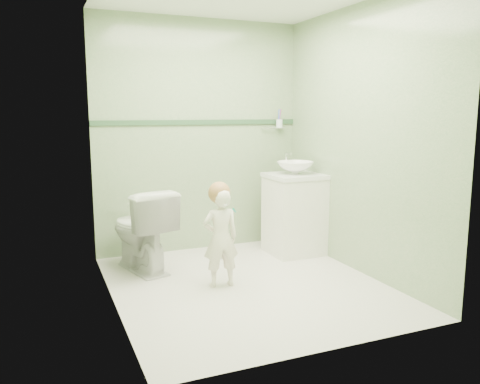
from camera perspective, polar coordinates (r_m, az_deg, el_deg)
name	(u,v)px	position (r m, az deg, el deg)	size (l,w,h in m)	color
ground	(247,285)	(4.20, 0.80, -10.87)	(2.50, 2.50, 0.00)	silver
room_shell	(247,144)	(3.95, 0.84, 5.69)	(2.50, 2.54, 2.40)	#7DA172
trim_stripe	(200,122)	(5.10, -4.78, 8.18)	(2.20, 0.02, 0.05)	#2F5233
vanity	(294,215)	(5.05, 6.39, -2.72)	(0.52, 0.50, 0.80)	white
counter	(295,176)	(4.99, 6.48, 1.90)	(0.54, 0.52, 0.04)	white
basin	(295,168)	(4.98, 6.50, 2.85)	(0.37, 0.37, 0.13)	white
faucet	(287,158)	(5.13, 5.51, 3.96)	(0.03, 0.13, 0.18)	silver
cup_holder	(279,123)	(5.39, 4.56, 8.06)	(0.26, 0.07, 0.21)	silver
toilet	(141,230)	(4.56, -11.56, -4.37)	(0.43, 0.76, 0.77)	white
toddler	(221,238)	(4.07, -2.29, -5.43)	(0.30, 0.20, 0.83)	white
hair_cap	(219,193)	(4.01, -2.46, -0.08)	(0.18, 0.18, 0.18)	#9E6D3D
teal_toothbrush	(233,210)	(3.91, -0.78, -2.12)	(0.11, 0.13, 0.08)	#0A9A80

